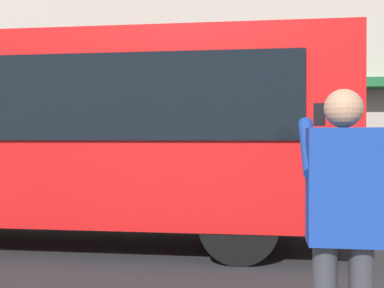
# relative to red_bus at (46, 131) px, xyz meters

# --- Properties ---
(ground_plane) EXTENTS (60.00, 60.00, 0.00)m
(ground_plane) POSITION_rel_red_bus_xyz_m (-2.73, -0.06, -1.68)
(ground_plane) COLOR #232326
(red_bus) EXTENTS (9.05, 2.54, 3.08)m
(red_bus) POSITION_rel_red_bus_xyz_m (0.00, 0.00, 0.00)
(red_bus) COLOR red
(red_bus) RESTS_ON ground_plane
(pedestrian_photographer) EXTENTS (0.53, 0.52, 1.70)m
(pedestrian_photographer) POSITION_rel_red_bus_xyz_m (-3.77, 4.45, -0.54)
(pedestrian_photographer) COLOR #2D2D33
(pedestrian_photographer) RESTS_ON sidewalk_curb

